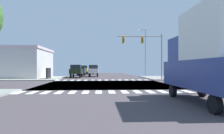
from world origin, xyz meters
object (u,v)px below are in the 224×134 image
object	(u,v)px
suv_middle_1	(94,70)
box_truck_farside_1	(209,55)
traffic_signal_mast	(145,46)
sedan_nearside_1	(95,70)
pickup_leading_2	(76,71)
bank_building	(4,63)
street_lamp	(144,49)
sedan_trailing_3	(81,71)
pickup_crossing_1	(84,69)

from	to	relation	value
suv_middle_1	box_truck_farside_1	bearing A→B (deg)	102.62
traffic_signal_mast	sedan_nearside_1	bearing A→B (deg)	106.96
box_truck_farside_1	pickup_leading_2	distance (m)	29.38
bank_building	street_lamp	bearing A→B (deg)	6.18
sedan_nearside_1	box_truck_farside_1	xyz separation A→B (m)	(7.00, -46.30, 1.45)
sedan_trailing_3	pickup_crossing_1	bearing A→B (deg)	-90.00
sedan_nearside_1	suv_middle_1	size ratio (longest dim) A/B	0.93
bank_building	sedan_nearside_1	xyz separation A→B (m)	(15.68, 19.10, -1.53)
bank_building	pickup_crossing_1	size ratio (longest dim) A/B	3.24
suv_middle_1	sedan_nearside_1	bearing A→B (deg)	-90.00
bank_building	sedan_trailing_3	distance (m)	16.38
pickup_leading_2	sedan_trailing_3	world-z (taller)	pickup_leading_2
sedan_trailing_3	bank_building	bearing A→B (deg)	38.94
traffic_signal_mast	street_lamp	size ratio (longest dim) A/B	0.73
pickup_leading_2	sedan_trailing_3	xyz separation A→B (m)	(0.00, 9.86, -0.17)
pickup_crossing_1	box_truck_farside_1	bearing A→B (deg)	102.45
suv_middle_1	traffic_signal_mast	bearing A→B (deg)	125.41
street_lamp	sedan_nearside_1	bearing A→B (deg)	121.72
sedan_nearside_1	pickup_crossing_1	distance (m)	3.17
traffic_signal_mast	pickup_leading_2	world-z (taller)	traffic_signal_mast
box_truck_farside_1	bank_building	bearing A→B (deg)	129.82
sedan_trailing_3	sedan_nearside_1	bearing A→B (deg)	-108.73
bank_building	sedan_trailing_3	world-z (taller)	bank_building
box_truck_farside_1	traffic_signal_mast	bearing A→B (deg)	87.05
traffic_signal_mast	street_lamp	world-z (taller)	street_lamp
sedan_nearside_1	box_truck_farside_1	world-z (taller)	box_truck_farside_1
pickup_crossing_1	pickup_leading_2	xyz separation A→B (m)	(0.00, -17.68, 0.00)
bank_building	sedan_trailing_3	bearing A→B (deg)	38.94
pickup_leading_2	sedan_trailing_3	size ratio (longest dim) A/B	1.19
pickup_crossing_1	sedan_trailing_3	xyz separation A→B (m)	(0.00, -7.82, -0.17)
pickup_leading_2	sedan_trailing_3	bearing A→B (deg)	-90.00
pickup_leading_2	suv_middle_1	bearing A→B (deg)	-129.27
suv_middle_1	pickup_leading_2	bearing A→B (deg)	50.73
street_lamp	bank_building	distance (m)	26.07
sedan_trailing_3	suv_middle_1	xyz separation A→B (m)	(3.00, -6.19, 0.28)
street_lamp	box_truck_farside_1	size ratio (longest dim) A/B	1.31
box_truck_farside_1	sedan_trailing_3	world-z (taller)	box_truck_farside_1
traffic_signal_mast	pickup_leading_2	bearing A→B (deg)	145.34
sedan_trailing_3	box_truck_farside_1	bearing A→B (deg)	104.95
bank_building	pickup_leading_2	xyz separation A→B (m)	(12.68, 0.39, -1.36)
street_lamp	box_truck_farside_1	bearing A→B (deg)	-95.86
traffic_signal_mast	sedan_nearside_1	xyz separation A→B (m)	(-8.03, 26.34, -3.98)
traffic_signal_mast	box_truck_farside_1	size ratio (longest dim) A/B	0.96
traffic_signal_mast	bank_building	world-z (taller)	traffic_signal_mast
traffic_signal_mast	pickup_crossing_1	size ratio (longest dim) A/B	1.35
street_lamp	bank_building	xyz separation A→B (m)	(-25.76, -2.79, -2.87)
box_truck_farside_1	pickup_crossing_1	size ratio (longest dim) A/B	1.41
bank_building	suv_middle_1	bearing A→B (deg)	14.50
street_lamp	suv_middle_1	distance (m)	10.96
bank_building	box_truck_farside_1	xyz separation A→B (m)	(22.68, -27.20, -0.08)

